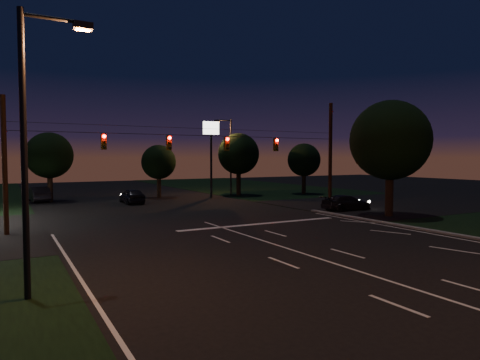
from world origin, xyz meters
TOP-DOWN VIEW (x-y plane):
  - ground at (0.00, 0.00)m, footprint 140.00×140.00m
  - cross_street_right at (20.00, 16.00)m, footprint 20.00×16.00m
  - stop_bar at (3.00, 11.50)m, footprint 12.00×0.50m
  - utility_pole_right at (12.00, 15.00)m, footprint 0.30×0.30m
  - utility_pole_left at (-12.00, 15.00)m, footprint 0.28×0.28m
  - signal_span at (-0.00, 14.96)m, footprint 24.00×0.40m
  - pole_sign_right at (8.00, 30.00)m, footprint 1.80×0.30m
  - street_light_left at (-11.24, 2.00)m, footprint 2.20×0.35m
  - street_light_right_far at (11.24, 32.00)m, footprint 2.20×0.35m
  - tree_right_near at (13.53, 10.17)m, footprint 6.00×6.00m
  - tree_far_b at (-7.98, 34.13)m, footprint 4.60×4.60m
  - tree_far_c at (3.02, 33.10)m, footprint 3.80×3.80m
  - tree_far_d at (12.02, 31.13)m, footprint 4.80×4.80m
  - tree_far_e at (20.02, 29.11)m, footprint 4.00×4.00m
  - car_oncoming_a at (-1.18, 28.53)m, footprint 1.79×4.33m
  - car_oncoming_b at (-9.00, 34.80)m, footprint 1.99×4.72m
  - car_cross at (13.11, 14.21)m, footprint 4.54×1.94m

SIDE VIEW (x-z plane):
  - ground at x=0.00m, z-range 0.00..0.00m
  - cross_street_right at x=20.00m, z-range -0.01..0.01m
  - utility_pole_right at x=12.00m, z-range -4.50..4.50m
  - utility_pole_left at x=-12.00m, z-range -4.00..4.00m
  - stop_bar at x=3.00m, z-range 0.00..0.01m
  - car_cross at x=13.11m, z-range 0.00..1.30m
  - car_oncoming_a at x=-1.18m, z-range 0.00..1.47m
  - car_oncoming_b at x=-9.00m, z-range 0.00..1.52m
  - tree_far_c at x=3.02m, z-range 0.97..6.83m
  - tree_far_e at x=20.02m, z-range 1.03..7.20m
  - tree_far_b at x=-7.98m, z-range 1.12..8.10m
  - tree_far_d at x=12.02m, z-range 1.18..8.47m
  - street_light_left at x=-11.24m, z-range 0.74..9.74m
  - street_light_right_far at x=11.24m, z-range 0.74..9.74m
  - signal_span at x=0.00m, z-range 4.72..6.28m
  - tree_right_near at x=13.53m, z-range 1.30..10.06m
  - pole_sign_right at x=8.00m, z-range 2.04..10.44m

